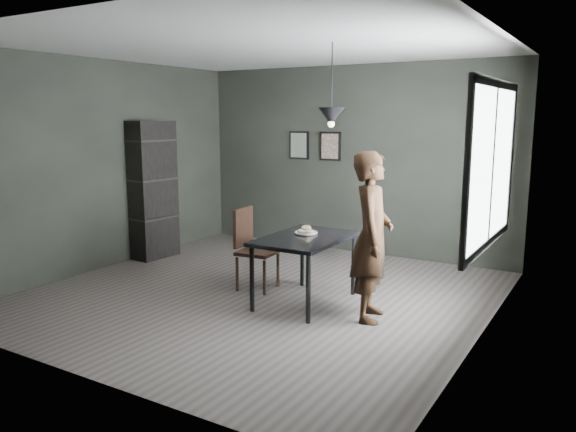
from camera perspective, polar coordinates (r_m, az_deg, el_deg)
The scene contains 13 objects.
ground at distance 6.64m, azimuth -2.84°, elevation -7.89°, with size 5.00×5.00×0.00m, color #393431.
back_wall at distance 8.53m, azimuth 6.51°, elevation 5.67°, with size 5.00×0.10×2.80m, color black.
ceiling at distance 6.36m, azimuth -3.07°, elevation 16.86°, with size 5.00×5.00×0.02m.
window_assembly at distance 5.56m, azimuth 20.02°, elevation 4.86°, with size 0.04×1.96×1.56m.
cafe_table at distance 6.16m, azimuth 1.76°, elevation -2.83°, with size 0.80×1.20×0.75m.
white_plate at distance 6.29m, azimuth 1.85°, elevation -1.76°, with size 0.23×0.23×0.01m, color silver.
donut_pile at distance 6.29m, azimuth 1.85°, elevation -1.45°, with size 0.18×0.18×0.08m.
woman at distance 5.70m, azimuth 8.52°, elevation -2.08°, with size 0.63×0.41×1.72m, color black.
wood_chair at distance 6.72m, azimuth -3.77°, elevation -2.76°, with size 0.47×0.47×0.98m.
shelf_unit at distance 8.38m, azimuth -13.60°, elevation 2.58°, with size 0.38×0.66×1.99m, color black.
pendant_lamp at distance 5.97m, azimuth 4.43°, elevation 10.09°, with size 0.28×0.28×0.86m.
framed_print_left at distance 8.90m, azimuth 1.13°, elevation 7.20°, with size 0.34×0.04×0.44m.
framed_print_right at distance 8.64m, azimuth 4.32°, elevation 7.09°, with size 0.34×0.04×0.44m.
Camera 1 is at (3.53, -5.24, 2.05)m, focal length 35.00 mm.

